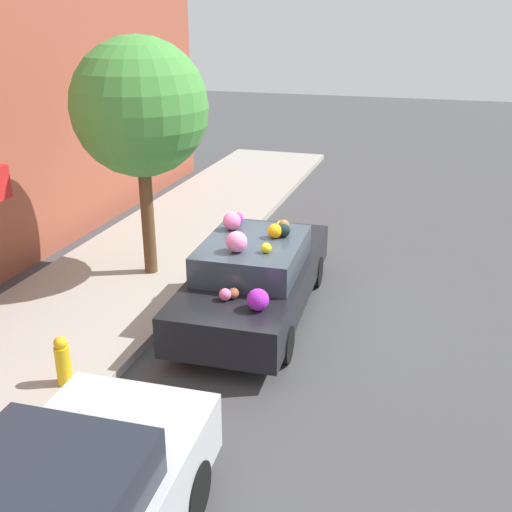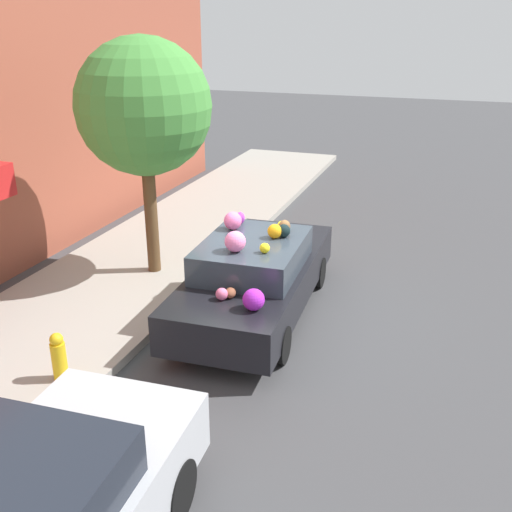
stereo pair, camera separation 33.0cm
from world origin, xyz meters
TOP-DOWN VIEW (x-y plane):
  - ground_plane at (0.00, 0.00)m, footprint 60.00×60.00m
  - sidewalk_curb at (0.00, 2.70)m, footprint 24.00×3.20m
  - street_tree at (0.79, 2.22)m, footprint 2.40×2.40m
  - fire_hydrant at (-2.97, 1.60)m, footprint 0.20×0.20m
  - art_car at (-0.04, -0.14)m, footprint 4.51×1.94m

SIDE VIEW (x-z plane):
  - ground_plane at x=0.00m, z-range 0.00..0.00m
  - sidewalk_curb at x=0.00m, z-range 0.00..0.15m
  - fire_hydrant at x=-2.97m, z-range 0.14..0.84m
  - art_car at x=-0.04m, z-range -0.13..1.57m
  - street_tree at x=0.79m, z-range 1.07..5.36m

